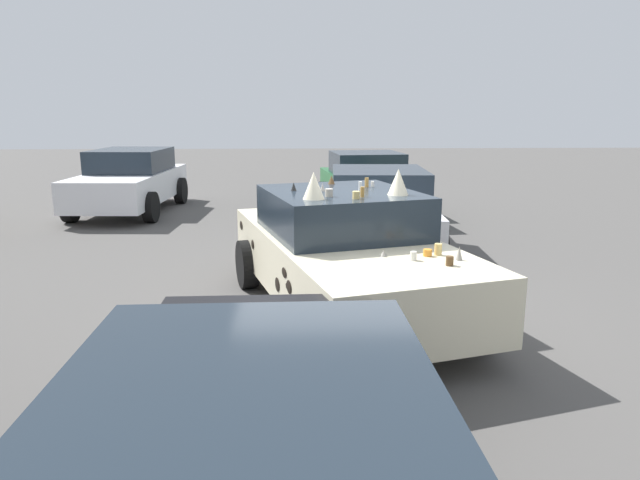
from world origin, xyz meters
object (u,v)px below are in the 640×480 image
(art_car_decorated, at_px, (344,253))
(parked_sedan_near_left, at_px, (130,180))
(parked_sedan_behind_right, at_px, (377,209))
(parked_sedan_far_right, at_px, (368,184))

(art_car_decorated, xyz_separation_m, parked_sedan_near_left, (7.20, 4.56, 0.02))
(art_car_decorated, xyz_separation_m, parked_sedan_behind_right, (3.34, -0.85, -0.04))
(art_car_decorated, relative_size, parked_sedan_behind_right, 1.07)
(parked_sedan_behind_right, bearing_deg, parked_sedan_far_right, -0.83)
(parked_sedan_near_left, bearing_deg, art_car_decorated, 35.23)
(art_car_decorated, distance_m, parked_sedan_near_left, 8.52)
(parked_sedan_behind_right, bearing_deg, parked_sedan_near_left, 57.64)
(parked_sedan_near_left, bearing_deg, parked_sedan_behind_right, 57.38)
(parked_sedan_behind_right, height_order, parked_sedan_far_right, parked_sedan_far_right)
(art_car_decorated, relative_size, parked_sedan_far_right, 1.14)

